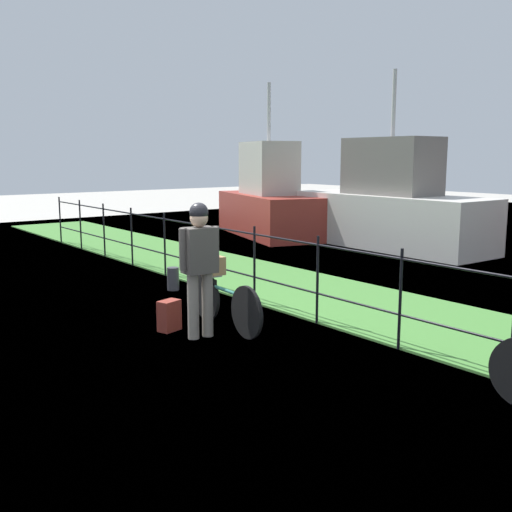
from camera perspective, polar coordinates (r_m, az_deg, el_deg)
name	(u,v)px	position (r m, az deg, el deg)	size (l,w,h in m)	color
ground_plane	(169,337)	(7.65, -8.30, -7.60)	(60.00, 60.00, 0.00)	#B2ADA3
grass_strip	(342,300)	(9.48, 8.19, -4.16)	(27.00, 2.40, 0.03)	#478438
iron_fence	(284,267)	(8.54, 2.68, -1.01)	(18.04, 0.04, 1.19)	black
bicycle_main	(225,302)	(7.85, -2.99, -4.41)	(1.69, 0.20, 0.67)	black
wooden_crate	(210,265)	(8.08, -4.38, -0.87)	(0.35, 0.29, 0.24)	#A87F51
terrier_dog	(211,251)	(8.02, -4.31, 0.50)	(0.32, 0.16, 0.18)	tan
cyclist_person	(200,258)	(7.36, -5.39, -0.20)	(0.29, 0.54, 1.68)	gray
backpack_on_paving	(169,316)	(7.86, -8.25, -5.63)	(0.28, 0.18, 0.40)	maroon
mooring_bollard	(173,279)	(10.20, -7.89, -2.15)	(0.20, 0.20, 0.39)	#38383D
moored_boat_near	(390,208)	(15.19, 12.63, 4.52)	(5.25, 1.83, 4.28)	silver
moored_boat_far	(269,202)	(17.04, 1.21, 5.17)	(4.48, 2.76, 4.23)	#9E3328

